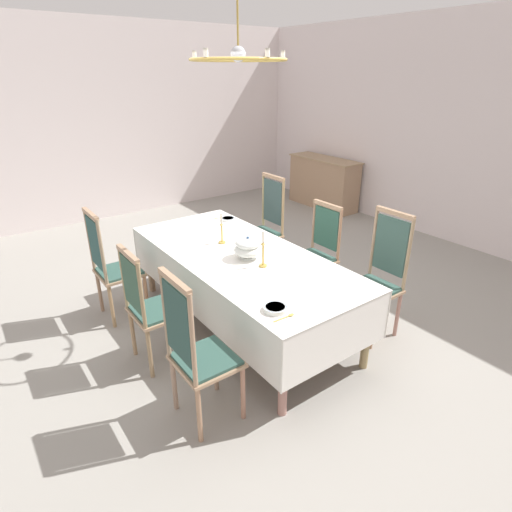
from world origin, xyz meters
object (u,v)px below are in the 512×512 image
Objects in this scene: chair_north_b at (317,251)px; bowl_near_left at (228,219)px; chair_north_c at (379,275)px; bowl_near_right at (275,308)px; candlestick_west at (222,232)px; chair_south_c at (197,350)px; chair_south_b at (150,305)px; dining_table at (241,261)px; chair_north_a at (265,224)px; spoon_secondary at (289,316)px; soup_tureen at (248,248)px; sideboard at (323,182)px; candlestick_east at (263,253)px; chandelier at (238,59)px; chair_south_a at (111,264)px; spoon_primary at (225,217)px.

chair_north_b reaches higher than bowl_near_left.
chair_north_c is 1.37m from bowl_near_right.
chair_north_b reaches higher than candlestick_west.
chair_north_b is 2.10m from chair_south_c.
dining_table is at bearing 92.38° from chair_south_b.
chair_south_c is at bearing -38.34° from bowl_near_left.
chair_north_a is 6.89× the size of bowl_near_right.
chair_south_b is 1.25m from spoon_secondary.
soup_tureen is at bearing 162.57° from spoon_secondary.
sideboard is (-2.43, 3.52, -0.24)m from dining_table.
chair_south_b is (0.04, -0.96, -0.13)m from dining_table.
chair_south_b is 3.26× the size of candlestick_east.
chair_south_c is 1.57m from candlestick_west.
chair_north_c is 1.57m from candlestick_west.
chair_south_c is 1.53× the size of chandelier.
chair_north_b is at bearing 125.33° from bowl_near_right.
chair_north_c is (1.76, 1.93, 0.02)m from chair_south_a.
sideboard is (-1.54, 2.55, -0.15)m from chair_north_a.
spoon_secondary is at bearing -17.66° from chandelier.
chair_north_c is 1.55× the size of chandelier.
chair_south_a is 0.97× the size of chair_south_c.
dining_table is at bearing -9.73° from spoon_primary.
chair_north_c reaches higher than dining_table.
dining_table is at bearing -180.00° from candlestick_east.
chair_north_b is 1.01m from soup_tureen.
soup_tureen is 1.52× the size of spoon_primary.
bowl_near_left is (-0.90, 0.43, 0.09)m from dining_table.
soup_tureen is (0.07, -0.96, 0.31)m from chair_north_b.
candlestick_east is 1.91× the size of spoon_primary.
bowl_near_left is (-0.56, 0.43, -0.10)m from candlestick_west.
dining_table is 2.38× the size of chair_south_b.
chair_north_b is 1.66m from bowl_near_right.
chair_north_a is 2.99m from sideboard.
chandelier reaches higher than soup_tureen.
chair_north_c is at bearing 38.74° from candlestick_west.
bowl_near_left is at bearing 0.75° from spoon_primary.
chair_south_c is at bearing -48.17° from chandelier.
chandelier reaches higher than spoon_primary.
bowl_near_right is (1.88, -1.35, 0.18)m from chair_north_a.
candlestick_east is 0.76m from bowl_near_right.
chair_north_c is 1.95m from spoon_primary.
candlestick_east is 1.58m from chandelier.
chair_south_a is 1.15m from candlestick_west.
chair_south_c reaches higher than soup_tureen.
candlestick_west reaches higher than sideboard.
chandelier is (-0.11, -0.00, 1.58)m from soup_tureen.
soup_tureen is at bearing 0.00° from dining_table.
candlestick_east is 4.51m from sideboard.
candlestick_west is (-0.38, 0.96, 0.33)m from chair_south_b.
sideboard is (-3.30, 4.49, -0.15)m from chair_south_c.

